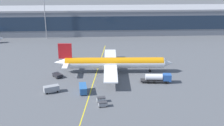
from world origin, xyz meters
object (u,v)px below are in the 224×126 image
fuel_tanker (158,78)px  crew_van (52,89)px  main_airliner (114,63)px  baggage_cart_0 (103,104)px  baggage_cart_1 (101,99)px  lavatory_truck (83,88)px  pushback_tug (57,75)px

fuel_tanker → crew_van: 37.32m
main_airliner → baggage_cart_0: 28.41m
main_airliner → fuel_tanker: size_ratio=4.21×
fuel_tanker → baggage_cart_0: (-20.00, -16.94, -0.96)m
baggage_cart_1 → lavatory_truck: bearing=130.0°
fuel_tanker → pushback_tug: (-36.64, 6.78, -0.90)m
baggage_cart_1 → baggage_cart_0: bearing=-80.8°
fuel_tanker → lavatory_truck: bearing=-165.6°
lavatory_truck → main_airliner: bearing=57.8°
baggage_cart_0 → baggage_cart_1: 3.20m
fuel_tanker → baggage_cart_0: size_ratio=3.83×
crew_van → fuel_tanker: bearing=9.7°
main_airliner → pushback_tug: bearing=-169.1°
main_airliner → lavatory_truck: 21.01m
pushback_tug → baggage_cart_1: 26.14m
crew_van → pushback_tug: size_ratio=1.22×
fuel_tanker → baggage_cart_1: (-20.51, -13.79, -0.96)m
crew_van → pushback_tug: (0.15, 13.04, -0.47)m
lavatory_truck → baggage_cart_0: size_ratio=2.10×
main_airliner → baggage_cart_0: main_airliner is taller
crew_van → pushback_tug: crew_van is taller
baggage_cart_0 → baggage_cart_1: bearing=99.2°
fuel_tanker → baggage_cart_1: fuel_tanker is taller
lavatory_truck → pushback_tug: (-10.24, 13.54, -0.57)m
fuel_tanker → baggage_cart_0: bearing=-139.7°
main_airliner → baggage_cart_1: (-5.22, -24.69, -3.05)m
fuel_tanker → pushback_tug: fuel_tanker is taller
crew_van → baggage_cart_1: size_ratio=1.89×
fuel_tanker → pushback_tug: bearing=169.5°
fuel_tanker → baggage_cart_0: 26.23m
baggage_cart_0 → lavatory_truck: bearing=122.2°
fuel_tanker → pushback_tug: 37.27m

